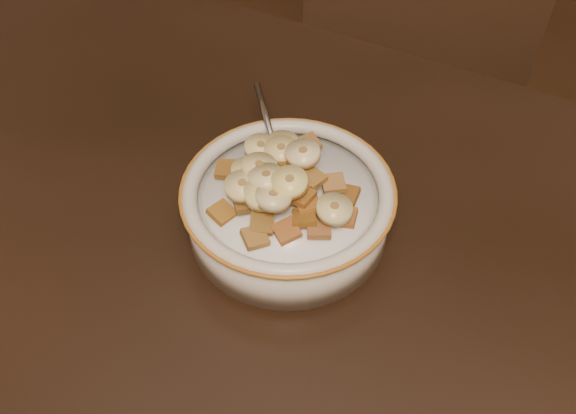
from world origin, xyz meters
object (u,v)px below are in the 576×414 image
at_px(spoon, 281,170).
at_px(cereal_bowl, 288,212).
at_px(table, 332,399).
at_px(chair, 375,132).

bearing_deg(spoon, cereal_bowl, 90.00).
bearing_deg(table, spoon, 129.70).
bearing_deg(chair, table, -97.79).
relative_size(table, chair, 1.46).
bearing_deg(spoon, chair, -124.26).
relative_size(cereal_bowl, spoon, 4.17).
distance_m(table, cereal_bowl, 0.17).
height_order(chair, cereal_bowl, chair).
distance_m(cereal_bowl, spoon, 0.04).
xyz_separation_m(cereal_bowl, spoon, (-0.02, 0.02, 0.03)).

